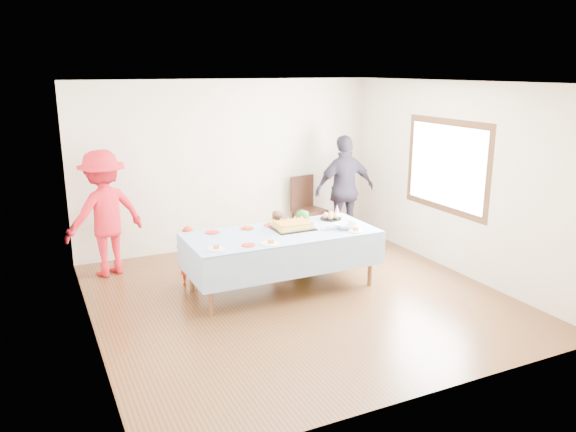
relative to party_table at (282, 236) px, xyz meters
The scene contains 22 objects.
ground 0.82m from the party_table, 81.43° to the right, with size 5.00×5.00×0.00m, color #4D3016.
room_walls 1.11m from the party_table, 73.29° to the right, with size 5.04×5.04×2.72m.
party_table is the anchor object (origin of this frame).
birthday_cake 0.24m from the party_table, 22.18° to the left, with size 0.54×0.41×0.10m.
rolls_tray 0.96m from the party_table, 18.57° to the left, with size 0.31×0.31×0.09m.
punch_bowl 0.88m from the party_table, 12.87° to the right, with size 0.29×0.29×0.07m, color silver.
party_hat 1.18m from the party_table, 21.73° to the left, with size 0.10×0.10×0.17m, color white.
fork_pile 0.63m from the party_table, 11.40° to the right, with size 0.24×0.18×0.07m, color white, non-canonical shape.
plate_red_far_a 0.91m from the party_table, 155.78° to the left, with size 0.19×0.19×0.01m, color red.
plate_red_far_b 0.50m from the party_table, 134.31° to the left, with size 0.18×0.18×0.01m, color red.
plate_red_far_c 0.37m from the party_table, 88.46° to the left, with size 0.20×0.20×0.01m, color red.
plate_red_far_d 0.60m from the party_table, 39.52° to the left, with size 0.18×0.18×0.01m, color red.
plate_red_near 0.69m from the party_table, 150.64° to the right, with size 0.16×0.16×0.01m, color red.
plate_white_left 1.05m from the party_table, 162.52° to the right, with size 0.21×0.21×0.01m, color white.
plate_white_mid 0.53m from the party_table, 129.57° to the right, with size 0.23×0.23×0.01m, color white.
plate_white_right 0.98m from the party_table, 22.87° to the right, with size 0.20×0.20×0.01m, color white.
dining_chair 2.35m from the party_table, 54.89° to the left, with size 0.54×0.54×1.08m.
toddler_left 1.31m from the party_table, 148.45° to the left, with size 0.30×0.20×0.83m, color #BE3917.
toddler_mid 0.83m from the party_table, 42.58° to the left, with size 0.44×0.28×0.89m, color #256B23.
toddler_right 0.87m from the party_table, 71.03° to the left, with size 0.42×0.33×0.87m, color #AF6951.
adult_left 2.55m from the party_table, 142.13° to the left, with size 1.15×0.66×1.78m, color red.
adult_right 2.34m from the party_table, 38.40° to the left, with size 1.06×0.44×1.81m, color #2F2938.
Camera 1 is at (-3.00, -6.02, 2.86)m, focal length 35.00 mm.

